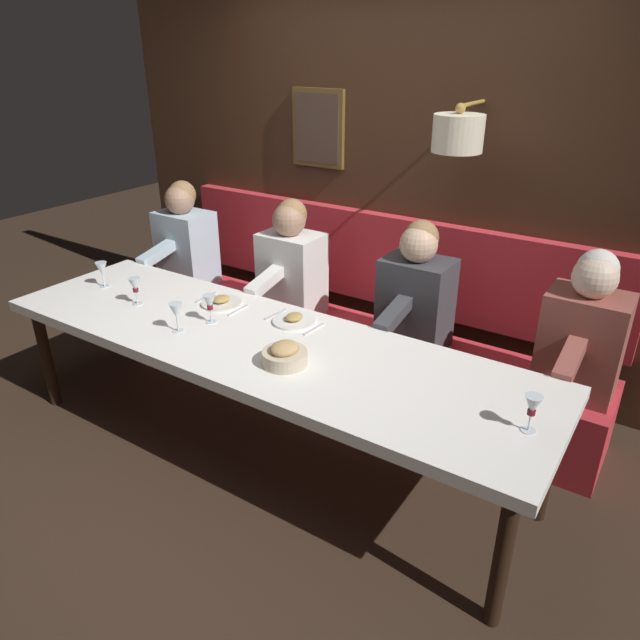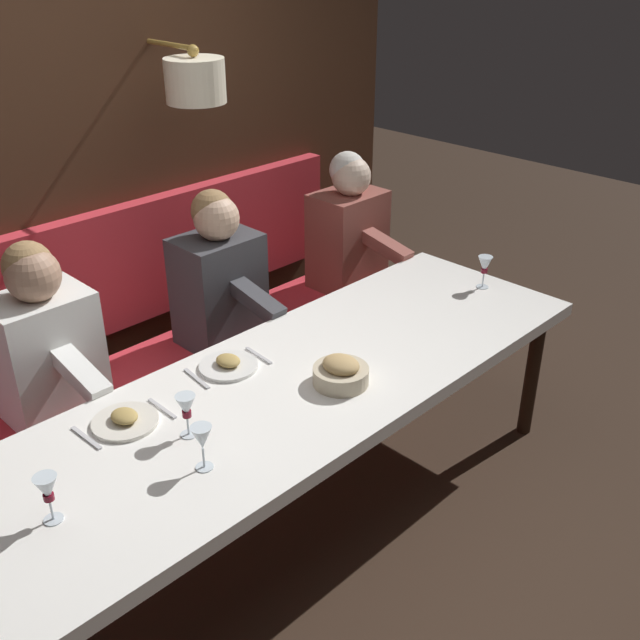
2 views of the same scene
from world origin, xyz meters
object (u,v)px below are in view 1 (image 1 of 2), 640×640
(wine_glass_4, at_px, (532,407))
(diner_near, at_px, (416,291))
(dining_table, at_px, (259,348))
(diner_nearest, at_px, (584,330))
(diner_middle, at_px, (291,262))
(diner_far, at_px, (185,238))
(wine_glass_3, at_px, (176,312))
(wine_glass_0, at_px, (102,269))
(wine_glass_1, at_px, (210,303))
(wine_glass_2, at_px, (135,286))
(bread_bowl, at_px, (285,355))

(wine_glass_4, bearing_deg, diner_near, 45.15)
(dining_table, xyz_separation_m, diner_nearest, (0.88, -1.43, 0.13))
(diner_nearest, distance_m, diner_middle, 1.86)
(diner_far, relative_size, wine_glass_3, 4.82)
(dining_table, distance_m, wine_glass_0, 1.29)
(wine_glass_1, height_order, wine_glass_2, same)
(wine_glass_3, height_order, bread_bowl, wine_glass_3)
(diner_middle, height_order, wine_glass_2, diner_middle)
(wine_glass_0, distance_m, wine_glass_1, 0.93)
(diner_near, xyz_separation_m, wine_glass_2, (-0.93, 1.37, 0.04))
(wine_glass_0, bearing_deg, diner_middle, -44.67)
(wine_glass_3, bearing_deg, dining_table, -67.25)
(wine_glass_2, bearing_deg, bread_bowl, -94.72)
(diner_near, height_order, diner_middle, same)
(diner_nearest, height_order, diner_near, same)
(dining_table, distance_m, wine_glass_2, 0.90)
(dining_table, relative_size, wine_glass_4, 19.07)
(wine_glass_0, bearing_deg, wine_glass_2, -100.07)
(dining_table, xyz_separation_m, wine_glass_3, (-0.17, 0.41, 0.17))
(wine_glass_2, bearing_deg, wine_glass_0, 79.93)
(diner_middle, relative_size, bread_bowl, 3.60)
(diner_middle, bearing_deg, dining_table, -154.27)
(dining_table, xyz_separation_m, wine_glass_1, (0.01, 0.34, 0.17))
(dining_table, xyz_separation_m, bread_bowl, (-0.14, -0.28, 0.11))
(wine_glass_3, height_order, wine_glass_4, same)
(diner_middle, bearing_deg, wine_glass_1, -174.54)
(wine_glass_0, height_order, wine_glass_4, same)
(wine_glass_2, xyz_separation_m, bread_bowl, (-0.10, -1.16, -0.07))
(diner_near, xyz_separation_m, wine_glass_0, (-0.86, 1.76, 0.04))
(wine_glass_1, distance_m, wine_glass_4, 1.76)
(diner_nearest, distance_m, wine_glass_4, 0.92)
(wine_glass_1, relative_size, wine_glass_2, 1.00)
(diner_far, height_order, bread_bowl, diner_far)
(diner_near, distance_m, wine_glass_0, 1.96)
(wine_glass_1, bearing_deg, diner_nearest, -63.81)
(diner_near, bearing_deg, diner_nearest, -90.00)
(diner_nearest, distance_m, wine_glass_1, 1.98)
(diner_nearest, distance_m, diner_far, 2.85)
(diner_middle, distance_m, diner_far, 0.99)
(wine_glass_3, relative_size, wine_glass_4, 1.00)
(diner_near, relative_size, wine_glass_1, 4.82)
(dining_table, height_order, wine_glass_1, wine_glass_1)
(diner_middle, xyz_separation_m, wine_glass_4, (-0.92, -1.84, 0.04))
(diner_middle, xyz_separation_m, bread_bowl, (-1.02, -0.70, -0.03))
(wine_glass_2, relative_size, wine_glass_4, 1.00)
(diner_near, relative_size, wine_glass_0, 4.82)
(diner_nearest, bearing_deg, wine_glass_2, 111.82)
(wine_glass_1, bearing_deg, wine_glass_4, -91.58)
(diner_near, bearing_deg, wine_glass_3, 139.44)
(diner_middle, distance_m, wine_glass_2, 1.03)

